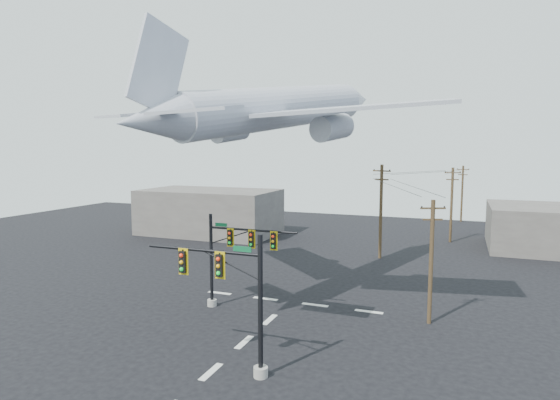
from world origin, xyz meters
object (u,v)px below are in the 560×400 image
at_px(utility_pole_a, 431,260).
at_px(utility_pole_c, 452,203).
at_px(utility_pole_d, 462,192).
at_px(signal_mast_near, 235,299).
at_px(utility_pole_b, 381,210).
at_px(signal_mast_far, 231,256).
at_px(airliner, 279,109).

bearing_deg(utility_pole_a, utility_pole_c, 66.77).
bearing_deg(utility_pole_d, utility_pole_a, -89.21).
bearing_deg(signal_mast_near, utility_pole_b, 84.35).
height_order(signal_mast_far, airliner, airliner).
distance_m(utility_pole_a, utility_pole_c, 29.39).
bearing_deg(utility_pole_c, utility_pole_b, -125.99).
relative_size(signal_mast_near, utility_pole_c, 0.79).
relative_size(utility_pole_d, airliner, 0.32).
bearing_deg(utility_pole_a, signal_mast_near, -151.35).
height_order(signal_mast_near, utility_pole_b, utility_pole_b).
distance_m(utility_pole_a, airliner, 15.21).
height_order(utility_pole_a, utility_pole_d, utility_pole_d).
bearing_deg(signal_mast_near, utility_pole_d, 79.50).
bearing_deg(utility_pole_a, airliner, 151.42).
bearing_deg(signal_mast_near, signal_mast_far, 118.03).
bearing_deg(utility_pole_a, utility_pole_b, 87.14).
relative_size(signal_mast_far, utility_pole_d, 0.78).
bearing_deg(signal_mast_far, utility_pole_d, 72.82).
distance_m(signal_mast_far, utility_pole_b, 21.27).
relative_size(utility_pole_b, airliner, 0.36).
distance_m(utility_pole_d, airliner, 49.02).
xyz_separation_m(signal_mast_far, utility_pole_c, (14.16, 31.63, 0.95)).
bearing_deg(utility_pole_b, utility_pole_c, 78.32).
bearing_deg(signal_mast_far, signal_mast_near, -61.97).
bearing_deg(utility_pole_d, utility_pole_b, -101.91).
bearing_deg(utility_pole_c, signal_mast_far, -120.12).
bearing_deg(signal_mast_near, utility_pole_c, 76.59).
distance_m(signal_mast_near, utility_pole_a, 14.04).
bearing_deg(utility_pole_d, airliner, -102.80).
xyz_separation_m(signal_mast_far, utility_pole_d, (15.39, 49.75, 0.76)).
xyz_separation_m(signal_mast_near, utility_pole_c, (9.58, 40.22, 0.91)).
bearing_deg(utility_pole_d, utility_pole_c, -90.80).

